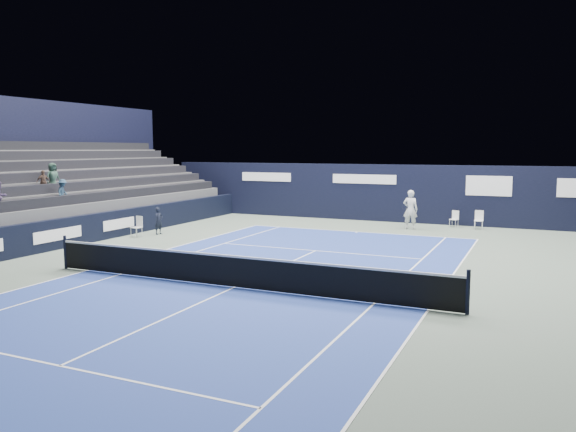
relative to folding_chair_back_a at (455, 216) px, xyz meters
The scene contains 12 objects.
ground 14.23m from the folding_chair_back_a, 106.29° to the right, with size 48.00×48.00×0.00m, color #536356.
court_surface 16.15m from the folding_chair_back_a, 104.30° to the right, with size 10.97×23.77×0.01m, color navy.
folding_chair_back_a is the anchor object (origin of this frame).
folding_chair_back_b 1.26m from the folding_chair_back_a, 17.93° to the right, with size 0.42×0.41×0.93m.
line_judge_chair 15.63m from the folding_chair_back_a, 143.83° to the right, with size 0.48×0.46×0.93m.
line_judge 14.73m from the folding_chair_back_a, 146.02° to the right, with size 0.46×0.30×1.26m, color black.
court_markings 16.15m from the folding_chair_back_a, 104.30° to the right, with size 11.03×23.83×0.00m.
tennis_net 16.14m from the folding_chair_back_a, 104.30° to the right, with size 12.90×0.10×1.10m.
back_sponsor_wall 4.19m from the folding_chair_back_a, 167.89° to the left, with size 26.00×0.63×3.10m.
side_barrier_left 16.59m from the folding_chair_back_a, 144.36° to the right, with size 0.33×22.00×1.20m.
spectator_stand 19.36m from the folding_chair_back_a, 153.36° to the right, with size 6.00×18.00×6.40m.
tennis_player 2.61m from the folding_chair_back_a, 138.15° to the right, with size 0.72×0.86×1.94m.
Camera 1 is at (7.83, -13.66, 3.95)m, focal length 35.00 mm.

